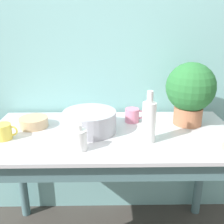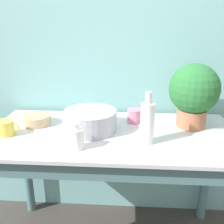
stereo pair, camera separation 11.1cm
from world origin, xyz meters
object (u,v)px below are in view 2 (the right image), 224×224
(bowl_wash_large, at_px, (90,121))
(bottle_short, at_px, (76,138))
(bottle_tall, at_px, (147,122))
(mug_yellow, at_px, (6,128))
(potted_plant, at_px, (194,92))
(mug_pink, at_px, (135,116))
(bowl_small_tan, at_px, (37,120))
(bowl_small_cream, at_px, (215,143))

(bowl_wash_large, relative_size, bottle_short, 2.27)
(bottle_tall, bearing_deg, mug_yellow, 176.79)
(bottle_short, bearing_deg, potted_plant, 27.46)
(mug_yellow, distance_m, mug_pink, 0.73)
(mug_pink, xyz_separation_m, bowl_small_tan, (-0.58, -0.07, -0.01))
(potted_plant, xyz_separation_m, mug_pink, (-0.32, 0.04, -0.16))
(bowl_small_tan, bearing_deg, bottle_tall, -17.70)
(bottle_short, distance_m, bowl_small_cream, 0.68)
(bottle_short, bearing_deg, bowl_small_tan, 135.53)
(bottle_tall, xyz_separation_m, bowl_small_tan, (-0.63, 0.20, -0.08))
(potted_plant, height_order, bowl_wash_large, potted_plant)
(potted_plant, distance_m, bottle_short, 0.70)
(bowl_small_cream, height_order, bowl_small_tan, bowl_small_tan)
(bowl_small_cream, relative_size, bowl_small_tan, 1.06)
(potted_plant, relative_size, bottle_tall, 1.37)
(bowl_small_cream, distance_m, bowl_small_tan, 0.99)
(mug_yellow, relative_size, bowl_small_cream, 0.72)
(bowl_wash_large, bearing_deg, mug_pink, 28.63)
(bottle_short, relative_size, mug_pink, 1.09)
(bowl_small_cream, bearing_deg, bowl_small_tan, 166.71)
(bottle_tall, xyz_separation_m, bottle_short, (-0.34, -0.08, -0.06))
(bowl_wash_large, relative_size, mug_yellow, 2.37)
(mug_pink, bearing_deg, bowl_small_tan, -173.11)
(bowl_wash_large, height_order, mug_yellow, bowl_wash_large)
(potted_plant, relative_size, bottle_short, 2.83)
(potted_plant, xyz_separation_m, bottle_tall, (-0.27, -0.23, -0.09))
(mug_yellow, height_order, bowl_small_tan, mug_yellow)
(bottle_short, bearing_deg, mug_pink, 51.29)
(bowl_wash_large, height_order, mug_pink, bowl_wash_large)
(mug_yellow, xyz_separation_m, mug_pink, (0.69, 0.23, 0.00))
(bottle_tall, bearing_deg, bowl_small_tan, 162.30)
(bowl_wash_large, bearing_deg, mug_yellow, -168.04)
(mug_yellow, bearing_deg, bowl_small_cream, -3.61)
(mug_pink, relative_size, bowl_small_cream, 0.68)
(mug_yellow, xyz_separation_m, bowl_small_tan, (0.11, 0.16, -0.01))
(bottle_tall, distance_m, bowl_small_cream, 0.35)
(bottle_tall, relative_size, bowl_small_tan, 1.63)
(bowl_wash_large, relative_size, mug_pink, 2.48)
(bottle_short, bearing_deg, mug_yellow, 162.72)
(bottle_tall, bearing_deg, mug_pink, 101.57)
(potted_plant, bearing_deg, bottle_short, -152.54)
(mug_pink, distance_m, bowl_small_cream, 0.49)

